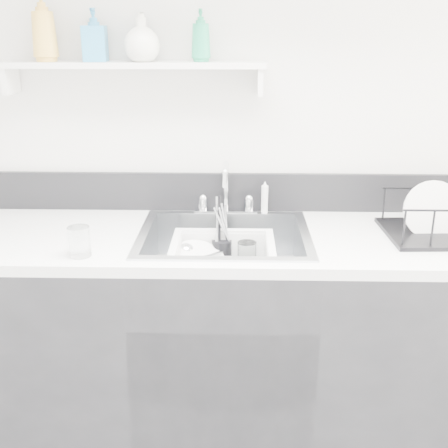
{
  "coord_description": "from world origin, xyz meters",
  "views": [
    {
      "loc": [
        0.05,
        -0.78,
        1.66
      ],
      "look_at": [
        0.0,
        1.14,
        0.98
      ],
      "focal_mm": 45.0,
      "sensor_mm": 36.0,
      "label": 1
    }
  ],
  "objects_px": {
    "counter_run": "(224,342)",
    "dish_rack": "(447,216)",
    "sink": "(224,257)",
    "wash_tub": "(223,262)"
  },
  "relations": [
    {
      "from": "counter_run",
      "to": "wash_tub",
      "type": "distance_m",
      "value": 0.37
    },
    {
      "from": "counter_run",
      "to": "dish_rack",
      "type": "xyz_separation_m",
      "value": [
        0.82,
        0.02,
        0.54
      ]
    },
    {
      "from": "wash_tub",
      "to": "dish_rack",
      "type": "bearing_deg",
      "value": 3.7
    },
    {
      "from": "counter_run",
      "to": "sink",
      "type": "xyz_separation_m",
      "value": [
        0.0,
        0.0,
        0.37
      ]
    },
    {
      "from": "counter_run",
      "to": "wash_tub",
      "type": "height_order",
      "value": "counter_run"
    },
    {
      "from": "counter_run",
      "to": "dish_rack",
      "type": "relative_size",
      "value": 7.32
    },
    {
      "from": "counter_run",
      "to": "dish_rack",
      "type": "bearing_deg",
      "value": 1.16
    },
    {
      "from": "sink",
      "to": "wash_tub",
      "type": "xyz_separation_m",
      "value": [
        -0.0,
        -0.04,
        -0.0
      ]
    },
    {
      "from": "counter_run",
      "to": "wash_tub",
      "type": "bearing_deg",
      "value": -97.51
    },
    {
      "from": "sink",
      "to": "wash_tub",
      "type": "distance_m",
      "value": 0.04
    }
  ]
}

